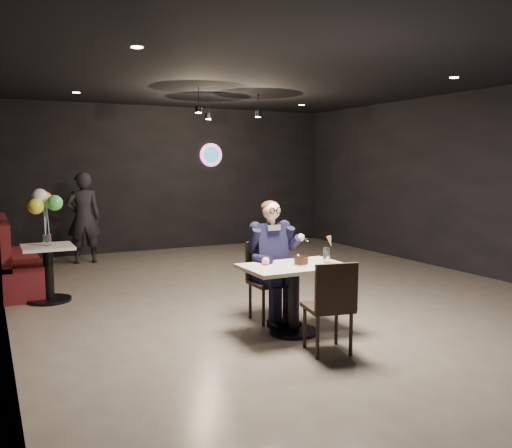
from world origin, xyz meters
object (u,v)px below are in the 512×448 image
sundae_glass (326,255)px  chair_near (328,306)px  booth_bench (19,253)px  balloon_vase (47,240)px  side_table (49,272)px  main_table (294,299)px  passerby (84,218)px  chair_far (270,282)px  seated_man (270,259)px

sundae_glass → chair_near: bearing=-122.6°
booth_bench → balloon_vase: (0.30, -1.00, 0.31)m
booth_bench → side_table: bearing=-73.3°
booth_bench → balloon_vase: bearing=-73.3°
main_table → sundae_glass: bearing=-5.7°
passerby → side_table: bearing=75.8°
main_table → chair_far: 0.56m
booth_bench → passerby: bearing=54.4°
sundae_glass → chair_far: bearing=123.1°
sundae_glass → passerby: bearing=107.8°
sundae_glass → main_table: bearing=174.3°
main_table → sundae_glass: size_ratio=6.74×
passerby → chair_near: bearing=106.9°
main_table → booth_bench: booth_bench is taller
chair_far → booth_bench: 3.97m
seated_man → sundae_glass: (0.38, -0.59, 0.11)m
chair_near → side_table: 3.94m
seated_man → chair_near: bearing=-90.0°
booth_bench → balloon_vase: 1.09m
chair_near → main_table: bearing=101.2°
sundae_glass → booth_bench: booth_bench is taller
main_table → balloon_vase: 3.46m
chair_far → main_table: bearing=-90.0°
booth_bench → side_table: 1.05m
balloon_vase → seated_man: bearing=-43.3°
balloon_vase → chair_near: bearing=-55.9°
chair_near → balloon_vase: (-2.21, 3.27, 0.37)m
chair_far → passerby: size_ratio=0.55×
main_table → chair_far: size_ratio=1.20×
main_table → booth_bench: size_ratio=0.53×
seated_man → sundae_glass: bearing=-56.9°
balloon_vase → passerby: (0.89, 2.66, 0.01)m
chair_far → balloon_vase: 3.06m
side_table → balloon_vase: size_ratio=5.13×
chair_near → seated_man: (0.00, 1.19, 0.26)m
chair_far → passerby: bearing=105.6°
main_table → sundae_glass: 0.60m
seated_man → side_table: (-2.21, 2.08, -0.32)m
sundae_glass → passerby: size_ratio=0.10×
balloon_vase → chair_far: bearing=-43.3°
main_table → chair_far: bearing=90.0°
sundae_glass → seated_man: bearing=123.1°
seated_man → balloon_vase: bearing=136.7°
main_table → side_table: (-2.21, 2.63, 0.02)m
chair_near → seated_man: 1.22m
main_table → booth_bench: bearing=124.7°
main_table → booth_bench: (-2.51, 3.63, 0.14)m
seated_man → sundae_glass: seated_man is taller
side_table → passerby: passerby is taller
seated_man → passerby: bearing=105.6°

